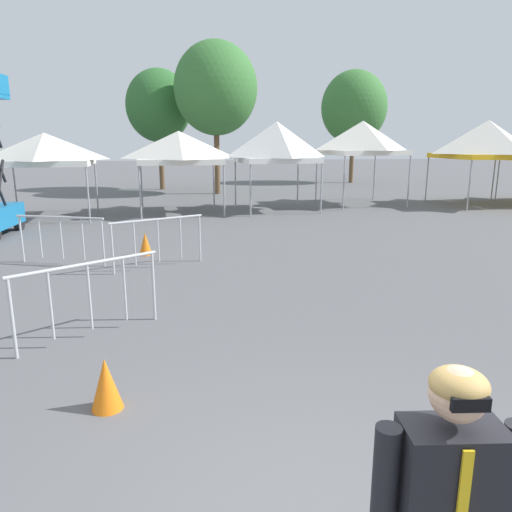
% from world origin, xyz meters
% --- Properties ---
extents(canopy_tent_behind_left, '(3.18, 3.18, 2.96)m').
position_xyz_m(canopy_tent_behind_left, '(-5.03, 15.49, 2.41)').
color(canopy_tent_behind_left, '#9E9EA3').
rests_on(canopy_tent_behind_left, ground).
extents(canopy_tent_left_of_center, '(3.16, 3.16, 3.05)m').
position_xyz_m(canopy_tent_left_of_center, '(-0.43, 15.98, 2.45)').
color(canopy_tent_left_of_center, '#9E9EA3').
rests_on(canopy_tent_left_of_center, ground).
extents(canopy_tent_behind_center, '(3.02, 3.02, 3.42)m').
position_xyz_m(canopy_tent_behind_center, '(3.31, 15.98, 2.65)').
color(canopy_tent_behind_center, '#9E9EA3').
rests_on(canopy_tent_behind_center, ground).
extents(canopy_tent_far_right, '(3.27, 3.27, 3.52)m').
position_xyz_m(canopy_tent_far_right, '(7.29, 17.11, 2.82)').
color(canopy_tent_far_right, '#9E9EA3').
rests_on(canopy_tent_far_right, ground).
extents(canopy_tent_behind_right, '(3.58, 3.58, 3.54)m').
position_xyz_m(canopy_tent_behind_right, '(12.33, 15.93, 2.76)').
color(canopy_tent_behind_right, '#9E9EA3').
rests_on(canopy_tent_behind_right, ground).
extents(tree_behind_tents_center, '(3.60, 3.60, 6.59)m').
position_xyz_m(tree_behind_tents_center, '(-1.18, 25.68, 4.59)').
color(tree_behind_tents_center, brown).
rests_on(tree_behind_tents_center, ground).
extents(tree_behind_tents_right, '(4.22, 4.22, 7.16)m').
position_xyz_m(tree_behind_tents_right, '(11.20, 28.06, 4.83)').
color(tree_behind_tents_right, brown).
rests_on(tree_behind_tents_right, ground).
extents(tree_behind_tents_left, '(4.18, 4.18, 7.57)m').
position_xyz_m(tree_behind_tents_left, '(1.69, 22.66, 5.25)').
color(tree_behind_tents_left, brown).
rests_on(tree_behind_tents_left, ground).
extents(crowd_barrier_by_lift, '(1.80, 1.17, 1.08)m').
position_xyz_m(crowd_barrier_by_lift, '(-2.06, 4.00, 0.75)').
color(crowd_barrier_by_lift, '#B7BABF').
rests_on(crowd_barrier_by_lift, ground).
extents(crowd_barrier_near_person, '(1.96, 0.84, 1.08)m').
position_xyz_m(crowd_barrier_near_person, '(-3.29, 8.41, 0.75)').
color(crowd_barrier_near_person, '#B7BABF').
rests_on(crowd_barrier_near_person, ground).
extents(crowd_barrier_mid_lot, '(1.94, 0.89, 1.08)m').
position_xyz_m(crowd_barrier_mid_lot, '(-1.18, 7.72, 0.75)').
color(crowd_barrier_mid_lot, '#B7BABF').
rests_on(crowd_barrier_mid_lot, ground).
extents(traffic_cone_lot_center, '(0.32, 0.32, 0.55)m').
position_xyz_m(traffic_cone_lot_center, '(-1.64, 2.05, 0.27)').
color(traffic_cone_lot_center, orange).
rests_on(traffic_cone_lot_center, ground).
extents(traffic_cone_near_barrier, '(0.32, 0.32, 0.54)m').
position_xyz_m(traffic_cone_near_barrier, '(-1.51, 8.96, 0.27)').
color(traffic_cone_near_barrier, orange).
rests_on(traffic_cone_near_barrier, ground).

